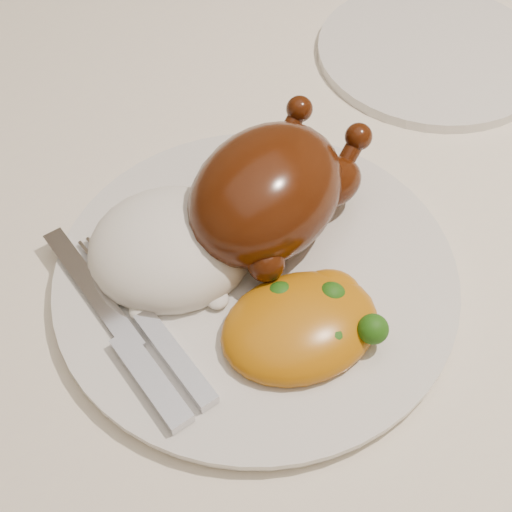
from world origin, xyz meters
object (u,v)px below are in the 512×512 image
side_plate (432,52)px  dinner_plate (256,277)px  roast_chicken (269,190)px  dining_table (320,244)px

side_plate → dinner_plate: bearing=-155.8°
dinner_plate → roast_chicken: (0.03, 0.03, 0.05)m
dinner_plate → roast_chicken: 0.07m
side_plate → roast_chicken: bearing=-158.9°
dining_table → dinner_plate: size_ratio=5.16×
roast_chicken → side_plate: bearing=0.6°
dining_table → roast_chicken: (-0.09, -0.03, 0.16)m
dinner_plate → side_plate: size_ratio=1.31×
dining_table → roast_chicken: 0.18m
side_plate → dining_table: bearing=-158.6°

